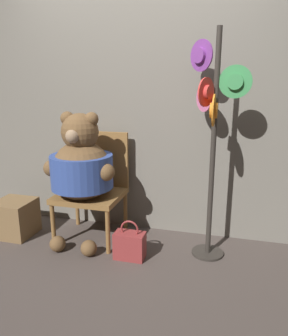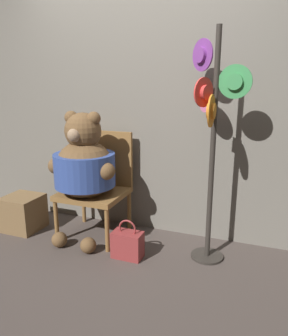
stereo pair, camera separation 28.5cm
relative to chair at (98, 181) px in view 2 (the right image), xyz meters
name	(u,v)px [view 2 (the right image)]	position (x,y,z in m)	size (l,w,h in m)	color
ground_plane	(120,251)	(0.38, -0.30, -0.53)	(14.00, 14.00, 0.00)	#4C423D
wall_back	(145,97)	(0.38, 0.31, 0.82)	(8.00, 0.10, 2.70)	slate
chair	(98,181)	(0.00, 0.00, 0.00)	(0.60, 0.55, 1.01)	olive
teddy_bear	(84,166)	(-0.03, -0.19, 0.20)	(0.68, 0.60, 1.23)	brown
hat_display_rack	(211,128)	(1.11, -0.12, 0.60)	(0.50, 0.49, 1.89)	#332D28
handbag_on_ground	(128,244)	(0.48, -0.37, -0.41)	(0.26, 0.15, 0.35)	maroon
wooden_crate	(23,213)	(-0.76, -0.23, -0.35)	(0.36, 0.36, 0.36)	brown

